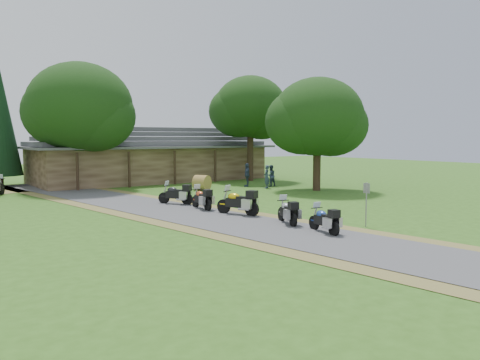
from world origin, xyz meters
TOP-DOWN VIEW (x-y plane):
  - ground at (0.00, 0.00)m, footprint 120.00×120.00m
  - driveway at (-0.50, 4.00)m, footprint 51.95×51.95m
  - lodge at (6.00, 24.00)m, footprint 21.40×9.40m
  - motorcycle_row_a at (1.41, -1.86)m, footprint 0.89×1.82m
  - motorcycle_row_b at (1.52, 0.49)m, footprint 1.19×1.91m
  - motorcycle_row_c at (1.16, 3.81)m, footprint 1.43×2.23m
  - motorcycle_row_d at (0.67, 6.48)m, footprint 0.80×1.95m
  - motorcycle_row_e at (0.43, 8.99)m, footprint 1.59×1.98m
  - person_a at (10.33, 12.76)m, footprint 0.73×0.70m
  - person_b at (11.50, 13.66)m, footprint 0.60×0.45m
  - person_c at (9.88, 14.66)m, footprint 0.75×0.76m
  - hay_bale at (5.55, 14.47)m, footprint 1.47×1.43m
  - sign_post at (3.85, -2.02)m, footprint 0.35×0.06m
  - oak_lodge_left at (-1.38, 20.43)m, footprint 7.78×7.78m
  - oak_lodge_right at (13.20, 18.62)m, footprint 6.46×6.46m
  - oak_driveway at (12.33, 9.37)m, footprint 6.72×6.72m

SIDE VIEW (x-z plane):
  - ground at x=0.00m, z-range 0.00..0.00m
  - driveway at x=-0.50m, z-range 0.00..0.00m
  - hay_bale at x=5.55m, z-range 0.00..1.13m
  - motorcycle_row_a at x=1.41m, z-range 0.00..1.19m
  - motorcycle_row_b at x=1.52m, z-range 0.00..1.25m
  - motorcycle_row_d at x=0.67m, z-range 0.00..1.30m
  - motorcycle_row_e at x=0.43m, z-range 0.00..1.33m
  - motorcycle_row_c at x=1.16m, z-range 0.00..1.46m
  - sign_post at x=3.85m, z-range 0.00..1.94m
  - person_b at x=11.50m, z-range 0.00..2.00m
  - person_a at x=10.33m, z-range 0.00..2.09m
  - person_c at x=9.88m, z-range 0.00..2.18m
  - lodge at x=6.00m, z-range 0.00..4.90m
  - oak_driveway at x=12.33m, z-range 0.00..8.72m
  - oak_lodge_left at x=-1.38m, z-range 0.00..9.97m
  - oak_lodge_right at x=13.20m, z-range 0.00..10.77m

